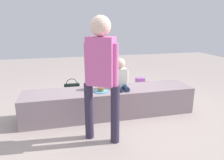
% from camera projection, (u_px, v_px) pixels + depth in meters
% --- Properties ---
extents(ground_plane, '(12.00, 12.00, 0.00)m').
position_uv_depth(ground_plane, '(110.00, 114.00, 3.40)').
color(ground_plane, '#A89790').
extents(concrete_ledge, '(2.69, 0.56, 0.43)m').
position_uv_depth(concrete_ledge, '(110.00, 102.00, 3.35)').
color(concrete_ledge, gray).
rests_on(concrete_ledge, ground_plane).
extents(child_seated, '(0.28, 0.32, 0.48)m').
position_uv_depth(child_seated, '(120.00, 76.00, 3.28)').
color(child_seated, '#202F4C').
rests_on(child_seated, concrete_ledge).
extents(adult_standing, '(0.40, 0.32, 1.53)m').
position_uv_depth(adult_standing, '(101.00, 69.00, 2.43)').
color(adult_standing, '#2E273E').
rests_on(adult_standing, ground_plane).
extents(cake_plate, '(0.22, 0.22, 0.07)m').
position_uv_depth(cake_plate, '(101.00, 90.00, 3.18)').
color(cake_plate, '#4CA5D8').
rests_on(cake_plate, concrete_ledge).
extents(gift_bag, '(0.18, 0.12, 0.32)m').
position_uv_depth(gift_bag, '(140.00, 84.00, 4.56)').
color(gift_bag, '#B259BF').
rests_on(gift_bag, ground_plane).
extents(railing_post, '(0.36, 0.36, 1.03)m').
position_uv_depth(railing_post, '(95.00, 76.00, 4.31)').
color(railing_post, black).
rests_on(railing_post, ground_plane).
extents(water_bottle_near_gift, '(0.07, 0.07, 0.23)m').
position_uv_depth(water_bottle_near_gift, '(161.00, 93.00, 4.08)').
color(water_bottle_near_gift, silver).
rests_on(water_bottle_near_gift, ground_plane).
extents(water_bottle_far_side, '(0.07, 0.07, 0.22)m').
position_uv_depth(water_bottle_far_side, '(129.00, 96.00, 3.97)').
color(water_bottle_far_side, silver).
rests_on(water_bottle_far_side, ground_plane).
extents(party_cup_red, '(0.09, 0.09, 0.11)m').
position_uv_depth(party_cup_red, '(147.00, 84.00, 4.85)').
color(party_cup_red, red).
rests_on(party_cup_red, ground_plane).
extents(cake_box_white, '(0.41, 0.40, 0.12)m').
position_uv_depth(cake_box_white, '(50.00, 98.00, 3.94)').
color(cake_box_white, white).
rests_on(cake_box_white, ground_plane).
extents(handbag_black_leather, '(0.32, 0.10, 0.32)m').
position_uv_depth(handbag_black_leather, '(72.00, 88.00, 4.38)').
color(handbag_black_leather, black).
rests_on(handbag_black_leather, ground_plane).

